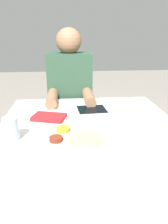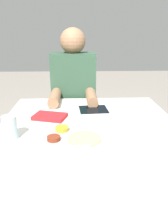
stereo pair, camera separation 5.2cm
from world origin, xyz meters
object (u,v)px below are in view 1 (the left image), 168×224
(thali_tray, at_px, (73,138))
(drinking_glass, at_px, (11,129))
(tablet_device, at_px, (92,110))
(red_notebook, at_px, (49,117))
(person_diner, at_px, (70,115))

(thali_tray, height_order, drinking_glass, drinking_glass)
(tablet_device, bearing_deg, red_notebook, -155.47)
(tablet_device, height_order, drinking_glass, drinking_glass)
(thali_tray, height_order, tablet_device, thali_tray)
(thali_tray, bearing_deg, drinking_glass, 176.03)
(red_notebook, height_order, drinking_glass, drinking_glass)
(red_notebook, distance_m, drinking_glass, 0.28)
(thali_tray, distance_m, red_notebook, 0.28)
(thali_tray, xyz_separation_m, person_diner, (0.00, 0.75, -0.18))
(red_notebook, distance_m, tablet_device, 0.27)
(thali_tray, relative_size, person_diner, 0.27)
(thali_tray, bearing_deg, tablet_device, 71.43)
(tablet_device, bearing_deg, drinking_glass, -138.10)
(person_diner, distance_m, drinking_glass, 0.81)
(thali_tray, relative_size, drinking_glass, 3.09)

